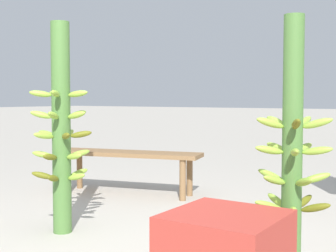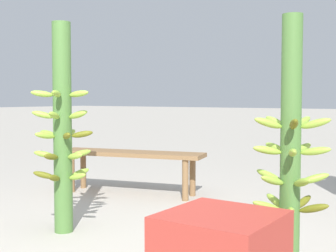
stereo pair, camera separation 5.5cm
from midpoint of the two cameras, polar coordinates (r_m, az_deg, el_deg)
The scene contains 3 objects.
banana_stalk_left at distance 3.36m, azimuth -13.34°, elevation -0.43°, with size 0.43×0.43×1.48m.
banana_stalk_center at distance 2.44m, azimuth 14.27°, elevation -3.33°, with size 0.40×0.39×1.36m.
market_bench at distance 4.64m, azimuth -5.28°, elevation -3.95°, with size 1.50×0.69×0.42m.
Camera 1 is at (1.67, -1.90, 0.95)m, focal length 50.00 mm.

